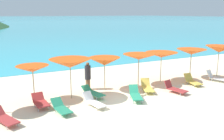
{
  "coord_description": "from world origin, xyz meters",
  "views": [
    {
      "loc": [
        -6.42,
        -10.8,
        4.73
      ],
      "look_at": [
        0.56,
        2.88,
        1.2
      ],
      "focal_mm": 39.54,
      "sensor_mm": 36.0,
      "label": 1
    }
  ],
  "objects_px": {
    "umbrella_7": "(191,52)",
    "beachgoer_1": "(88,75)",
    "lounge_chair_1": "(217,77)",
    "lounge_chair_6": "(135,94)",
    "umbrella_8": "(219,49)",
    "umbrella_5": "(139,57)",
    "umbrella_6": "(161,55)",
    "lounge_chair_8": "(61,107)",
    "lounge_chair_9": "(93,92)",
    "umbrella_3": "(70,63)",
    "umbrella_4": "(105,61)",
    "lounge_chair_5": "(4,118)",
    "lounge_chair_2": "(192,81)",
    "lounge_chair_0": "(147,87)",
    "umbrella_2": "(32,69)",
    "lounge_chair_3": "(40,102)",
    "lounge_chair_4": "(94,101)"
  },
  "relations": [
    {
      "from": "umbrella_5",
      "to": "umbrella_8",
      "type": "height_order",
      "value": "umbrella_8"
    },
    {
      "from": "lounge_chair_5",
      "to": "lounge_chair_8",
      "type": "distance_m",
      "value": 2.57
    },
    {
      "from": "umbrella_2",
      "to": "lounge_chair_9",
      "type": "bearing_deg",
      "value": -15.96
    },
    {
      "from": "umbrella_3",
      "to": "umbrella_5",
      "type": "height_order",
      "value": "umbrella_3"
    },
    {
      "from": "lounge_chair_1",
      "to": "lounge_chair_3",
      "type": "height_order",
      "value": "lounge_chair_1"
    },
    {
      "from": "umbrella_3",
      "to": "lounge_chair_5",
      "type": "relative_size",
      "value": 1.42
    },
    {
      "from": "umbrella_7",
      "to": "beachgoer_1",
      "type": "relative_size",
      "value": 1.31
    },
    {
      "from": "lounge_chair_1",
      "to": "lounge_chair_6",
      "type": "xyz_separation_m",
      "value": [
        -7.22,
        -0.6,
        0.02
      ]
    },
    {
      "from": "lounge_chair_2",
      "to": "lounge_chair_5",
      "type": "bearing_deg",
      "value": -166.92
    },
    {
      "from": "umbrella_8",
      "to": "lounge_chair_6",
      "type": "xyz_separation_m",
      "value": [
        -8.5,
        -1.68,
        -1.79
      ]
    },
    {
      "from": "umbrella_4",
      "to": "lounge_chair_5",
      "type": "xyz_separation_m",
      "value": [
        -6.02,
        -2.4,
        -1.57
      ]
    },
    {
      "from": "lounge_chair_4",
      "to": "beachgoer_1",
      "type": "xyz_separation_m",
      "value": [
        0.82,
        2.86,
        0.67
      ]
    },
    {
      "from": "umbrella_2",
      "to": "beachgoer_1",
      "type": "distance_m",
      "value": 3.6
    },
    {
      "from": "umbrella_7",
      "to": "lounge_chair_2",
      "type": "xyz_separation_m",
      "value": [
        -1.02,
        -1.29,
        -1.74
      ]
    },
    {
      "from": "umbrella_5",
      "to": "lounge_chair_0",
      "type": "height_order",
      "value": "umbrella_5"
    },
    {
      "from": "lounge_chair_1",
      "to": "lounge_chair_8",
      "type": "distance_m",
      "value": 11.45
    },
    {
      "from": "lounge_chair_3",
      "to": "lounge_chair_4",
      "type": "xyz_separation_m",
      "value": [
        2.52,
        -1.08,
        -0.06
      ]
    },
    {
      "from": "lounge_chair_0",
      "to": "lounge_chair_3",
      "type": "xyz_separation_m",
      "value": [
        -6.47,
        0.25,
        0.04
      ]
    },
    {
      "from": "lounge_chair_2",
      "to": "lounge_chair_6",
      "type": "xyz_separation_m",
      "value": [
        -5.06,
        -0.78,
        0.04
      ]
    },
    {
      "from": "umbrella_6",
      "to": "lounge_chair_8",
      "type": "distance_m",
      "value": 8.37
    },
    {
      "from": "umbrella_6",
      "to": "lounge_chair_6",
      "type": "height_order",
      "value": "umbrella_6"
    },
    {
      "from": "umbrella_8",
      "to": "lounge_chair_1",
      "type": "distance_m",
      "value": 2.46
    },
    {
      "from": "umbrella_5",
      "to": "beachgoer_1",
      "type": "relative_size",
      "value": 1.23
    },
    {
      "from": "lounge_chair_0",
      "to": "lounge_chair_6",
      "type": "xyz_separation_m",
      "value": [
        -1.47,
        -0.97,
        0.04
      ]
    },
    {
      "from": "umbrella_2",
      "to": "lounge_chair_0",
      "type": "relative_size",
      "value": 1.15
    },
    {
      "from": "lounge_chair_9",
      "to": "umbrella_2",
      "type": "bearing_deg",
      "value": 149.05
    },
    {
      "from": "umbrella_5",
      "to": "umbrella_7",
      "type": "height_order",
      "value": "umbrella_7"
    },
    {
      "from": "umbrella_2",
      "to": "umbrella_8",
      "type": "distance_m",
      "value": 13.61
    },
    {
      "from": "umbrella_8",
      "to": "lounge_chair_8",
      "type": "distance_m",
      "value": 12.95
    },
    {
      "from": "umbrella_2",
      "to": "lounge_chair_6",
      "type": "distance_m",
      "value": 5.81
    },
    {
      "from": "umbrella_6",
      "to": "lounge_chair_6",
      "type": "relative_size",
      "value": 1.41
    },
    {
      "from": "umbrella_8",
      "to": "beachgoer_1",
      "type": "relative_size",
      "value": 1.34
    },
    {
      "from": "beachgoer_1",
      "to": "lounge_chair_5",
      "type": "bearing_deg",
      "value": -3.96
    },
    {
      "from": "lounge_chair_0",
      "to": "umbrella_7",
      "type": "bearing_deg",
      "value": 36.13
    },
    {
      "from": "lounge_chair_8",
      "to": "umbrella_8",
      "type": "bearing_deg",
      "value": -0.01
    },
    {
      "from": "lounge_chair_1",
      "to": "umbrella_5",
      "type": "bearing_deg",
      "value": 146.18
    },
    {
      "from": "umbrella_8",
      "to": "lounge_chair_4",
      "type": "xyz_separation_m",
      "value": [
        -10.97,
        -1.53,
        -1.85
      ]
    },
    {
      "from": "umbrella_3",
      "to": "lounge_chair_6",
      "type": "height_order",
      "value": "umbrella_3"
    },
    {
      "from": "lounge_chair_2",
      "to": "lounge_chair_3",
      "type": "xyz_separation_m",
      "value": [
        -10.05,
        0.44,
        0.05
      ]
    },
    {
      "from": "lounge_chair_2",
      "to": "umbrella_3",
      "type": "bearing_deg",
      "value": -177.87
    },
    {
      "from": "umbrella_7",
      "to": "lounge_chair_6",
      "type": "distance_m",
      "value": 6.64
    },
    {
      "from": "umbrella_2",
      "to": "umbrella_7",
      "type": "distance_m",
      "value": 11.17
    },
    {
      "from": "umbrella_5",
      "to": "beachgoer_1",
      "type": "height_order",
      "value": "umbrella_5"
    },
    {
      "from": "beachgoer_1",
      "to": "umbrella_7",
      "type": "bearing_deg",
      "value": 138.67
    },
    {
      "from": "lounge_chair_1",
      "to": "lounge_chair_5",
      "type": "bearing_deg",
      "value": 165.96
    },
    {
      "from": "lounge_chair_1",
      "to": "umbrella_8",
      "type": "bearing_deg",
      "value": 23.7
    },
    {
      "from": "lounge_chair_9",
      "to": "umbrella_8",
      "type": "bearing_deg",
      "value": -13.88
    },
    {
      "from": "umbrella_6",
      "to": "lounge_chair_3",
      "type": "distance_m",
      "value": 8.86
    },
    {
      "from": "umbrella_4",
      "to": "umbrella_7",
      "type": "xyz_separation_m",
      "value": [
        6.85,
        -0.34,
        0.17
      ]
    },
    {
      "from": "lounge_chair_1",
      "to": "lounge_chair_3",
      "type": "relative_size",
      "value": 1.14
    }
  ]
}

